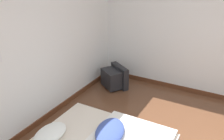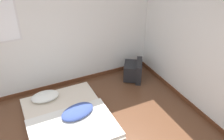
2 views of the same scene
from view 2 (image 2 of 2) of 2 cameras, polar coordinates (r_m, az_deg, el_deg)
The scene contains 3 objects.
wall_back at distance 4.82m, azimuth -18.52°, elevation 8.07°, with size 7.39×0.08×2.60m.
mattress_bed at distance 4.46m, azimuth -10.01°, elevation -11.00°, with size 1.39×1.74×0.29m.
crt_tv at distance 5.49m, azimuth 4.99°, elevation -0.16°, with size 0.57×0.60×0.44m.
Camera 2 is at (-0.47, -1.97, 3.09)m, focal length 40.00 mm.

